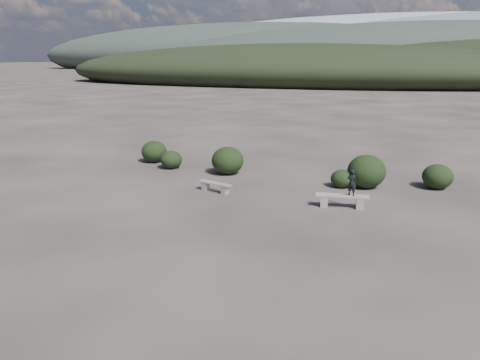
% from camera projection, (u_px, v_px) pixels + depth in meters
% --- Properties ---
extents(ground, '(1200.00, 1200.00, 0.00)m').
position_uv_depth(ground, '(211.00, 243.00, 14.17)').
color(ground, '#2C2522').
rests_on(ground, ground).
extents(bench_left, '(1.64, 0.73, 0.40)m').
position_uv_depth(bench_left, '(215.00, 186.00, 19.58)').
color(bench_left, slate).
rests_on(bench_left, ground).
extents(bench_right, '(2.01, 0.79, 0.49)m').
position_uv_depth(bench_right, '(342.00, 200.00, 17.50)').
color(bench_right, slate).
rests_on(bench_right, ground).
extents(seated_person, '(0.41, 0.33, 0.99)m').
position_uv_depth(seated_person, '(352.00, 183.00, 17.27)').
color(seated_person, black).
rests_on(seated_person, bench_right).
extents(shrub_a, '(1.11, 1.11, 0.91)m').
position_uv_depth(shrub_a, '(171.00, 160.00, 23.75)').
color(shrub_a, black).
rests_on(shrub_a, ground).
extents(shrub_b, '(1.55, 1.55, 1.33)m').
position_uv_depth(shrub_b, '(228.00, 160.00, 22.55)').
color(shrub_b, black).
rests_on(shrub_b, ground).
extents(shrub_c, '(0.98, 0.98, 0.78)m').
position_uv_depth(shrub_c, '(342.00, 179.00, 20.25)').
color(shrub_c, black).
rests_on(shrub_c, ground).
extents(shrub_d, '(1.64, 1.64, 1.44)m').
position_uv_depth(shrub_d, '(366.00, 171.00, 20.14)').
color(shrub_d, black).
rests_on(shrub_d, ground).
extents(shrub_e, '(1.28, 1.28, 1.07)m').
position_uv_depth(shrub_e, '(438.00, 177.00, 20.02)').
color(shrub_e, black).
rests_on(shrub_e, ground).
extents(shrub_f, '(1.36, 1.36, 1.15)m').
position_uv_depth(shrub_f, '(154.00, 152.00, 25.19)').
color(shrub_f, black).
rests_on(shrub_f, ground).
extents(mountain_ridges, '(500.00, 400.00, 56.00)m').
position_uv_depth(mountain_ridges, '(414.00, 51.00, 318.62)').
color(mountain_ridges, black).
rests_on(mountain_ridges, ground).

